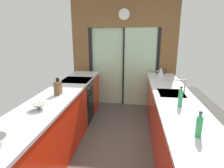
% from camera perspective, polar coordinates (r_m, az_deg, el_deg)
% --- Properties ---
extents(ground_plane, '(5.04, 7.60, 0.02)m').
position_cam_1_polar(ground_plane, '(3.58, 1.36, -16.27)').
color(ground_plane, '#4C4742').
extents(back_wall_unit, '(2.64, 0.12, 2.70)m').
position_cam_1_polar(back_wall_unit, '(4.87, 3.58, 11.07)').
color(back_wall_unit, brown).
rests_on(back_wall_unit, ground_plane).
extents(left_counter_run, '(0.62, 3.80, 0.92)m').
position_cam_1_polar(left_counter_run, '(3.17, -16.46, -11.57)').
color(left_counter_run, red).
rests_on(left_counter_run, ground_plane).
extents(right_counter_run, '(0.62, 3.80, 0.92)m').
position_cam_1_polar(right_counter_run, '(3.14, 17.97, -11.93)').
color(right_counter_run, red).
rests_on(right_counter_run, ground_plane).
extents(sink_faucet, '(0.19, 0.02, 0.23)m').
position_cam_1_polar(sink_faucet, '(3.19, 20.57, 0.03)').
color(sink_faucet, '#B7BABC').
rests_on(sink_faucet, right_counter_run).
extents(oven_range, '(0.60, 0.60, 0.92)m').
position_cam_1_polar(oven_range, '(4.13, -10.38, -5.01)').
color(oven_range, black).
rests_on(oven_range, ground_plane).
extents(mixing_bowl_far, '(0.19, 0.19, 0.08)m').
position_cam_1_polar(mixing_bowl_far, '(2.56, -21.18, -6.29)').
color(mixing_bowl_far, gray).
rests_on(mixing_bowl_far, left_counter_run).
extents(knife_block, '(0.08, 0.14, 0.27)m').
position_cam_1_polar(knife_block, '(3.07, -15.96, -1.12)').
color(knife_block, brown).
rests_on(knife_block, left_counter_run).
extents(kettle, '(0.24, 0.15, 0.21)m').
position_cam_1_polar(kettle, '(4.48, 14.58, 3.71)').
color(kettle, '#B7BABC').
rests_on(kettle, right_counter_run).
extents(soap_bottle_near, '(0.06, 0.06, 0.25)m').
position_cam_1_polar(soap_bottle_near, '(1.94, 24.78, -11.48)').
color(soap_bottle_near, '#339E56').
rests_on(soap_bottle_near, right_counter_run).
extents(soap_bottle_far, '(0.06, 0.06, 0.27)m').
position_cam_1_polar(soap_bottle_far, '(2.61, 19.93, -4.03)').
color(soap_bottle_far, '#339E56').
rests_on(soap_bottle_far, right_counter_run).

